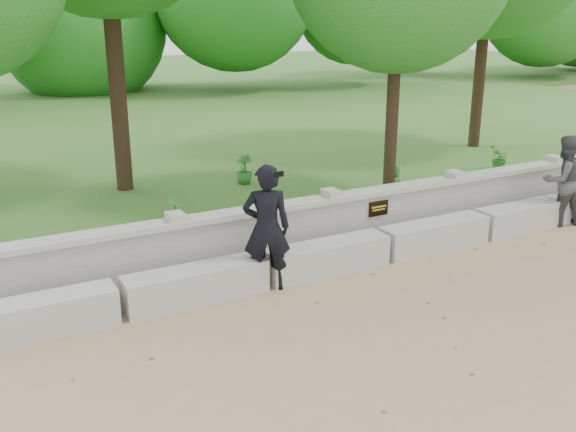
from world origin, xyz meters
The scene contains 10 objects.
ground centered at (0.00, 0.00, 0.00)m, with size 80.00×80.00×0.00m, color #97825C.
lawn centered at (0.00, 14.00, 0.12)m, with size 40.00×22.00×0.25m, color #2A5D20.
concrete_bench centered at (0.00, 1.90, 0.22)m, with size 11.90×0.45×0.45m.
parapet_wall centered at (0.00, 2.60, 0.46)m, with size 12.50×0.35×0.90m.
man_main centered at (-2.03, 1.80, 0.87)m, with size 0.74×0.70×1.73m.
visitor_left centered at (3.76, 1.80, 0.80)m, with size 0.88×0.75×1.59m.
shrub_a centered at (-2.54, 4.02, 0.55)m, with size 0.31×0.21×0.60m, color #266D25.
shrub_b centered at (1.93, 4.10, 0.52)m, with size 0.29×0.24×0.53m, color #266D25.
shrub_c centered at (5.11, 4.52, 0.51)m, with size 0.48×0.41×0.53m, color #266D25.
shrub_d centered at (-0.32, 6.18, 0.55)m, with size 0.33×0.30×0.60m, color #266D25.
Camera 1 is at (-5.64, -5.38, 3.59)m, focal length 40.00 mm.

